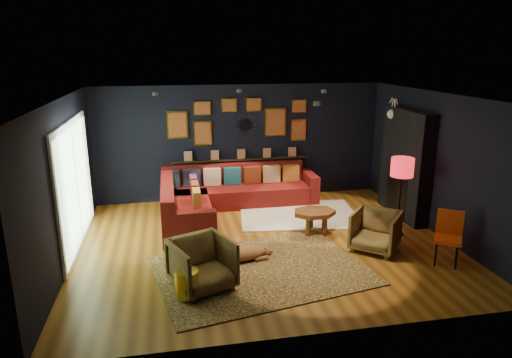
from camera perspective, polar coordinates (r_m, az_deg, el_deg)
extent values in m
plane|color=#97611E|center=(8.22, 1.18, -8.08)|extent=(6.50, 6.50, 0.00)
plane|color=black|center=(10.42, -1.95, 4.58)|extent=(6.50, 0.00, 6.50)
plane|color=black|center=(5.27, 7.57, -6.98)|extent=(6.50, 0.00, 6.50)
plane|color=black|center=(7.80, -22.81, -0.53)|extent=(0.00, 5.50, 5.50)
plane|color=black|center=(9.02, 21.86, 1.68)|extent=(0.00, 5.50, 5.50)
plane|color=silver|center=(7.55, 1.30, 10.28)|extent=(6.50, 6.50, 0.00)
cube|color=maroon|center=(10.18, -2.56, -2.03)|extent=(3.20, 0.95, 0.42)
cube|color=maroon|center=(10.40, -2.87, 0.77)|extent=(3.20, 0.24, 0.46)
cube|color=maroon|center=(10.52, 6.63, -0.91)|extent=(0.22, 0.95, 0.64)
cube|color=maroon|center=(9.05, -8.61, -4.52)|extent=(0.95, 2.20, 0.42)
cube|color=maroon|center=(8.91, -11.00, -2.10)|extent=(0.24, 2.20, 0.46)
cube|color=maroon|center=(8.08, -8.31, -6.22)|extent=(0.95, 0.22, 0.64)
cube|color=navy|center=(10.11, -10.58, 0.01)|extent=(0.38, 0.14, 0.38)
cube|color=#282943|center=(10.12, -8.04, 0.14)|extent=(0.38, 0.14, 0.38)
cube|color=beige|center=(10.15, -5.50, 0.27)|extent=(0.38, 0.14, 0.38)
cube|color=#195766|center=(10.20, -2.99, 0.40)|extent=(0.38, 0.14, 0.38)
cube|color=maroon|center=(10.27, -0.50, 0.53)|extent=(0.38, 0.14, 0.38)
cube|color=tan|center=(10.36, 1.95, 0.65)|extent=(0.38, 0.14, 0.38)
cube|color=#A65D23|center=(10.46, 4.35, 0.78)|extent=(0.38, 0.14, 0.38)
cube|color=#512455|center=(9.59, -7.83, -0.73)|extent=(0.14, 0.38, 0.38)
cube|color=maroon|center=(9.12, -7.64, -1.61)|extent=(0.14, 0.38, 0.38)
cube|color=orange|center=(8.64, -7.44, -2.58)|extent=(0.14, 0.38, 0.38)
cube|color=black|center=(10.43, -1.87, 2.46)|extent=(3.20, 0.12, 0.04)
cube|color=yellow|center=(10.19, -9.80, 6.68)|extent=(0.45, 0.03, 0.60)
cube|color=#B6582E|center=(10.17, -9.79, 6.67)|extent=(0.38, 0.01, 0.51)
cube|color=yellow|center=(10.25, -6.66, 5.72)|extent=(0.40, 0.03, 0.55)
cube|color=#B6582E|center=(10.23, -6.65, 5.70)|extent=(0.34, 0.01, 0.47)
cube|color=yellow|center=(10.16, -6.75, 8.77)|extent=(0.38, 0.03, 0.30)
cube|color=#B6582E|center=(10.15, -6.75, 8.76)|extent=(0.32, 0.01, 0.25)
cube|color=yellow|center=(10.46, 2.42, 7.13)|extent=(0.50, 0.03, 0.65)
cube|color=#B6582E|center=(10.45, 2.44, 7.12)|extent=(0.42, 0.01, 0.55)
cube|color=yellow|center=(10.63, 5.31, 6.13)|extent=(0.35, 0.03, 0.50)
cube|color=#B6582E|center=(10.62, 5.34, 6.11)|extent=(0.30, 0.01, 0.42)
cube|color=yellow|center=(10.56, 5.39, 9.07)|extent=(0.35, 0.03, 0.30)
cube|color=#B6582E|center=(10.54, 5.41, 9.06)|extent=(0.30, 0.01, 0.25)
cube|color=yellow|center=(10.22, -3.37, 9.17)|extent=(0.35, 0.03, 0.30)
cube|color=#B6582E|center=(10.20, -3.35, 9.16)|extent=(0.30, 0.01, 0.25)
cube|color=yellow|center=(10.31, -0.30, 9.26)|extent=(0.35, 0.03, 0.30)
cube|color=#B6582E|center=(10.29, -0.28, 9.25)|extent=(0.30, 0.01, 0.25)
cylinder|color=silver|center=(10.33, -1.39, 6.75)|extent=(0.28, 0.03, 0.28)
cone|color=yellow|center=(10.37, -0.18, 6.79)|extent=(0.03, 0.16, 0.03)
cone|color=yellow|center=(10.36, -0.27, 7.25)|extent=(0.04, 0.16, 0.04)
cone|color=yellow|center=(10.34, -0.54, 7.63)|extent=(0.04, 0.16, 0.04)
cone|color=yellow|center=(10.32, -0.93, 7.88)|extent=(0.04, 0.16, 0.04)
cone|color=yellow|center=(10.30, -1.40, 7.96)|extent=(0.03, 0.16, 0.03)
cone|color=yellow|center=(10.29, -1.86, 7.85)|extent=(0.04, 0.16, 0.04)
cone|color=yellow|center=(10.29, -2.26, 7.58)|extent=(0.04, 0.16, 0.04)
cone|color=yellow|center=(10.29, -2.52, 7.18)|extent=(0.04, 0.16, 0.04)
cone|color=yellow|center=(10.30, -2.60, 6.71)|extent=(0.03, 0.16, 0.03)
cone|color=yellow|center=(10.32, -2.51, 6.25)|extent=(0.04, 0.16, 0.04)
cone|color=yellow|center=(10.33, -2.24, 5.87)|extent=(0.04, 0.16, 0.04)
cone|color=yellow|center=(10.35, -1.84, 5.62)|extent=(0.04, 0.16, 0.04)
cone|color=yellow|center=(10.37, -1.38, 5.55)|extent=(0.03, 0.16, 0.03)
cone|color=yellow|center=(10.38, -0.92, 5.66)|extent=(0.04, 0.16, 0.04)
cone|color=yellow|center=(10.39, -0.53, 5.93)|extent=(0.04, 0.16, 0.04)
cone|color=yellow|center=(10.38, -0.27, 6.33)|extent=(0.04, 0.16, 0.04)
cube|color=black|center=(9.74, 18.20, 1.79)|extent=(0.30, 1.60, 2.20)
cube|color=black|center=(9.88, 17.58, -1.88)|extent=(0.20, 0.80, 0.90)
cone|color=white|center=(10.05, 17.76, 7.77)|extent=(0.35, 0.28, 0.28)
sphere|color=white|center=(9.94, 16.63, 7.78)|extent=(0.20, 0.20, 0.20)
cylinder|color=white|center=(9.88, 16.97, 8.70)|extent=(0.02, 0.10, 0.28)
cylinder|color=white|center=(9.98, 16.65, 8.80)|extent=(0.02, 0.10, 0.28)
cube|color=white|center=(8.41, -21.68, -0.69)|extent=(0.04, 2.80, 2.20)
cube|color=#BDEDB5|center=(8.41, -21.52, -0.69)|extent=(0.01, 2.60, 2.00)
cube|color=white|center=(8.40, -21.48, -0.68)|extent=(0.02, 0.06, 2.00)
cylinder|color=black|center=(8.58, -12.50, 10.32)|extent=(0.10, 0.10, 0.06)
cylinder|color=black|center=(9.08, -2.13, 10.96)|extent=(0.10, 0.10, 0.06)
cylinder|color=black|center=(9.08, 8.48, 10.80)|extent=(0.10, 0.10, 0.06)
cylinder|color=black|center=(6.94, 7.62, 9.33)|extent=(0.10, 0.10, 0.06)
cube|color=silver|center=(9.59, 5.31, -4.45)|extent=(2.58, 2.02, 0.03)
cube|color=tan|center=(7.28, 0.66, -11.31)|extent=(3.56, 2.84, 0.02)
cylinder|color=#582B12|center=(8.49, 6.57, -5.92)|extent=(0.10, 0.10, 0.33)
cylinder|color=#582B12|center=(8.59, 8.56, -5.75)|extent=(0.10, 0.10, 0.33)
cylinder|color=#582B12|center=(8.86, 6.84, -5.00)|extent=(0.10, 0.10, 0.33)
cylinder|color=maroon|center=(9.39, -8.55, -3.85)|extent=(0.51, 0.51, 0.33)
imported|color=#AD8943|center=(6.67, -6.77, -10.25)|extent=(1.02, 1.00, 0.82)
imported|color=#AD8943|center=(8.10, 14.71, -6.08)|extent=(1.01, 1.01, 0.76)
cylinder|color=yellow|center=(6.54, -8.60, -12.89)|extent=(0.33, 0.33, 0.41)
cylinder|color=black|center=(7.87, 21.54, -8.68)|extent=(0.03, 0.03, 0.43)
cylinder|color=black|center=(7.87, 23.78, -8.93)|extent=(0.03, 0.03, 0.43)
cylinder|color=black|center=(8.15, 21.66, -7.84)|extent=(0.03, 0.03, 0.43)
cylinder|color=black|center=(8.15, 23.81, -8.08)|extent=(0.03, 0.03, 0.43)
cube|color=#EC4F15|center=(7.93, 22.86, -6.96)|extent=(0.57, 0.57, 0.06)
cube|color=#EC4F15|center=(8.01, 23.08, -4.96)|extent=(0.36, 0.27, 0.41)
cylinder|color=black|center=(8.99, 17.14, -6.51)|extent=(0.25, 0.25, 0.04)
cylinder|color=black|center=(8.78, 17.46, -2.78)|extent=(0.04, 0.04, 1.19)
cylinder|color=red|center=(8.60, 17.82, 1.42)|extent=(0.41, 0.41, 0.34)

